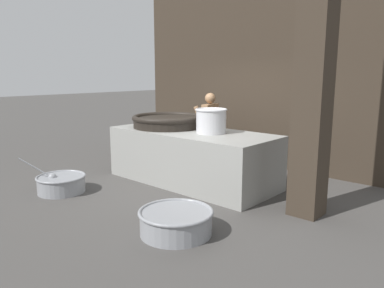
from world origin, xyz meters
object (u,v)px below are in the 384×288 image
at_px(cook, 210,128).
at_px(prep_bowl_vegetables, 61,183).
at_px(stock_pot, 211,120).
at_px(prep_bowl_meat, 176,221).
at_px(giant_wok_near, 168,121).

bearing_deg(cook, prep_bowl_vegetables, 65.87).
bearing_deg(stock_pot, prep_bowl_meat, -62.72).
height_order(stock_pot, prep_bowl_meat, stock_pot).
relative_size(giant_wok_near, prep_bowl_vegetables, 1.47).
height_order(cook, prep_bowl_vegetables, cook).
xyz_separation_m(giant_wok_near, cook, (0.22, 1.08, -0.24)).
relative_size(giant_wok_near, stock_pot, 2.46).
bearing_deg(prep_bowl_vegetables, stock_pot, 50.52).
xyz_separation_m(giant_wok_near, stock_pot, (1.14, -0.00, 0.10)).
bearing_deg(giant_wok_near, prep_bowl_vegetables, -105.69).
height_order(giant_wok_near, prep_bowl_meat, giant_wok_near).
height_order(giant_wok_near, stock_pot, stock_pot).
distance_m(giant_wok_near, stock_pot, 1.15).
bearing_deg(giant_wok_near, stock_pot, -0.05).
distance_m(giant_wok_near, prep_bowl_vegetables, 2.39).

